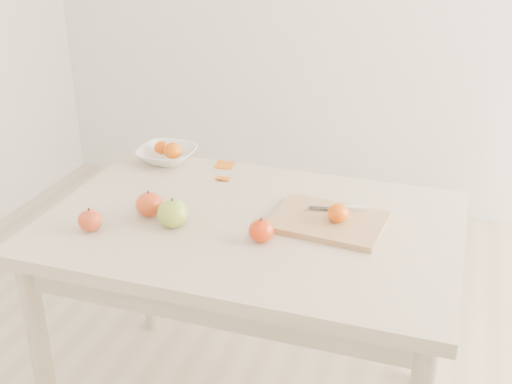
% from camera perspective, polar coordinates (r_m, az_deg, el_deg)
% --- Properties ---
extents(table, '(1.20, 0.80, 0.75)m').
position_cam_1_polar(table, '(1.92, -0.47, -5.16)').
color(table, beige).
rests_on(table, ground).
extents(cutting_board, '(0.34, 0.26, 0.02)m').
position_cam_1_polar(cutting_board, '(1.86, 6.40, -2.60)').
color(cutting_board, tan).
rests_on(cutting_board, table).
extents(board_tangerine, '(0.06, 0.06, 0.05)m').
position_cam_1_polar(board_tangerine, '(1.83, 7.31, -1.87)').
color(board_tangerine, '#CB5F07').
rests_on(board_tangerine, cutting_board).
extents(fruit_bowl, '(0.20, 0.20, 0.05)m').
position_cam_1_polar(fruit_bowl, '(2.30, -7.91, 3.29)').
color(fruit_bowl, white).
rests_on(fruit_bowl, table).
extents(bowl_tangerine_near, '(0.05, 0.05, 0.05)m').
position_cam_1_polar(bowl_tangerine_near, '(2.31, -8.39, 3.92)').
color(bowl_tangerine_near, '#DC3D07').
rests_on(bowl_tangerine_near, fruit_bowl).
extents(bowl_tangerine_far, '(0.06, 0.06, 0.06)m').
position_cam_1_polar(bowl_tangerine_far, '(2.26, -7.42, 3.66)').
color(bowl_tangerine_far, '#E44C08').
rests_on(bowl_tangerine_far, fruit_bowl).
extents(orange_peel_a, '(0.06, 0.05, 0.01)m').
position_cam_1_polar(orange_peel_a, '(2.24, -2.82, 2.30)').
color(orange_peel_a, '#CD5E0E').
rests_on(orange_peel_a, table).
extents(orange_peel_b, '(0.05, 0.04, 0.01)m').
position_cam_1_polar(orange_peel_b, '(2.14, -2.94, 1.16)').
color(orange_peel_b, '#CB5D0E').
rests_on(orange_peel_b, table).
extents(paring_knife, '(0.17, 0.06, 0.01)m').
position_cam_1_polar(paring_knife, '(1.91, 8.25, -1.43)').
color(paring_knife, silver).
rests_on(paring_knife, cutting_board).
extents(apple_green, '(0.09, 0.09, 0.08)m').
position_cam_1_polar(apple_green, '(1.84, -7.40, -1.91)').
color(apple_green, olive).
rests_on(apple_green, table).
extents(apple_red_d, '(0.07, 0.07, 0.06)m').
position_cam_1_polar(apple_red_d, '(1.87, -14.54, -2.45)').
color(apple_red_d, maroon).
rests_on(apple_red_d, table).
extents(apple_red_b, '(0.08, 0.08, 0.07)m').
position_cam_1_polar(apple_red_b, '(1.91, -9.48, -1.09)').
color(apple_red_b, '#9F0707').
rests_on(apple_red_b, table).
extents(apple_red_e, '(0.07, 0.07, 0.06)m').
position_cam_1_polar(apple_red_e, '(1.75, 0.47, -3.46)').
color(apple_red_e, '#A41403').
rests_on(apple_red_e, table).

